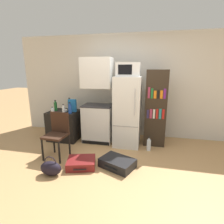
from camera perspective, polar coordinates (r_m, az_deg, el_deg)
ground_plane at (r=3.07m, az=1.08°, el=-20.03°), size 24.00×24.00×0.00m
wall_back at (r=4.53m, az=8.68°, el=8.22°), size 6.40×0.10×2.56m
side_table at (r=4.51m, az=-15.20°, el=-4.13°), size 0.71×0.61×0.71m
kitchen_hutch at (r=4.11m, az=-4.69°, el=2.48°), size 0.70×0.50×1.96m
refrigerator at (r=3.94m, az=5.05°, el=0.10°), size 0.57×0.63×1.56m
microwave at (r=3.83m, az=5.34°, el=13.64°), size 0.49×0.38×0.29m
bookshelf at (r=4.03m, az=14.04°, el=1.13°), size 0.46×0.33×1.70m
bottle_olive_oil at (r=4.52m, az=-13.68°, el=2.32°), size 0.09×0.09×0.30m
bottle_milk_white at (r=4.18m, az=-15.58°, el=0.79°), size 0.06×0.06×0.22m
bottle_blue_soda at (r=4.14m, az=-13.58°, el=1.04°), size 0.08×0.08×0.26m
bottle_green_tall at (r=4.53m, az=-17.96°, el=1.83°), size 0.08×0.08×0.26m
bottle_clear_short at (r=4.32m, az=-18.82°, el=0.52°), size 0.08×0.08×0.14m
bowl at (r=4.40m, az=-15.16°, el=0.47°), size 0.13×0.13×0.04m
cereal_box at (r=4.29m, az=-12.81°, el=2.07°), size 0.19×0.07×0.30m
chair at (r=3.61m, az=-17.29°, el=-5.90°), size 0.43×0.43×0.88m
suitcase_large_flat at (r=3.31m, az=-10.00°, el=-16.02°), size 0.58×0.52×0.14m
suitcase_small_flat at (r=3.25m, az=1.76°, el=-16.29°), size 0.69×0.60×0.16m
handbag at (r=3.18m, az=-19.35°, el=-16.89°), size 0.36×0.20×0.33m
water_bottle_front at (r=3.89m, az=11.92°, el=-10.41°), size 0.09×0.09×0.31m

